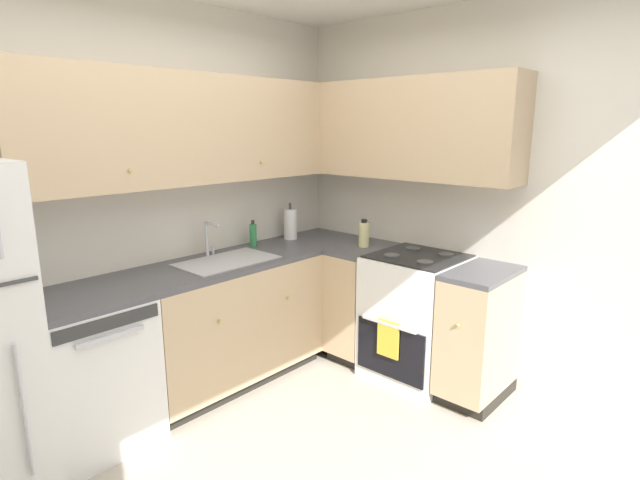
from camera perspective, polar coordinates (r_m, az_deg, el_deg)
wall_back at (r=3.47m, az=-20.22°, el=3.81°), size 3.53×0.05×2.62m
wall_right at (r=3.64m, az=18.81°, el=4.31°), size 0.05×3.28×2.62m
dishwasher at (r=3.23m, az=-24.77°, el=-13.60°), size 0.60×0.63×0.87m
lower_cabinets_back at (r=3.66m, az=-10.50°, el=-9.36°), size 1.34×0.62×0.87m
countertop_back at (r=3.52m, az=-10.80°, el=-2.60°), size 2.55×0.60×0.03m
lower_cabinets_right at (r=3.73m, az=11.13°, el=-8.95°), size 0.62×1.30×0.87m
countertop_right at (r=3.59m, az=11.42°, el=-2.30°), size 0.60×1.30×0.03m
oven_range at (r=3.75m, az=10.93°, el=-8.49°), size 0.68×0.62×1.05m
upper_cabinets_back at (r=3.42m, az=-15.08°, el=12.13°), size 2.23×0.34×0.70m
upper_cabinets_right at (r=3.77m, az=8.68°, el=12.44°), size 0.32×1.85×0.70m
sink at (r=3.50m, az=-10.55°, el=-3.06°), size 0.66×0.40×0.10m
faucet at (r=3.62m, az=-12.63°, el=0.46°), size 0.07×0.16×0.25m
soap_bottle at (r=3.87m, az=-7.67°, el=0.59°), size 0.05×0.05×0.21m
paper_towel_roll at (r=4.10m, az=-3.42°, el=1.85°), size 0.11×0.11×0.31m
oil_bottle at (r=3.84m, az=5.05°, el=0.68°), size 0.08×0.08×0.21m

